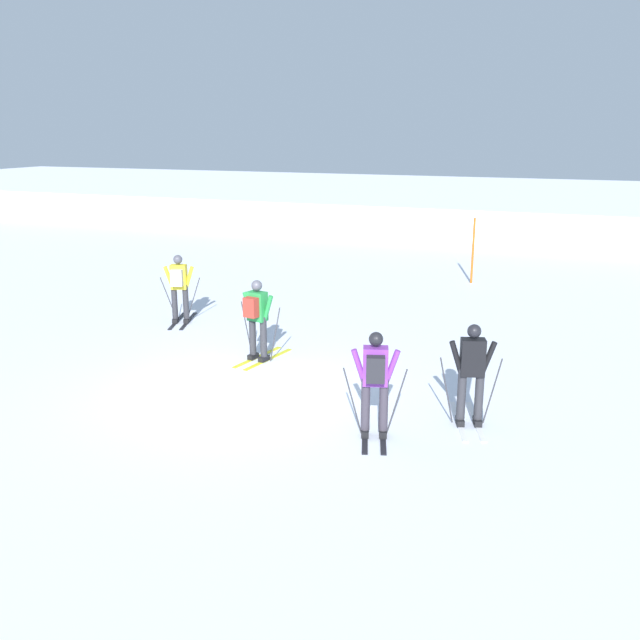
{
  "coord_description": "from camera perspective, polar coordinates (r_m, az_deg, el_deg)",
  "views": [
    {
      "loc": [
        5.79,
        -10.51,
        4.67
      ],
      "look_at": [
        0.83,
        2.12,
        0.9
      ],
      "focal_mm": 38.85,
      "sensor_mm": 36.0,
      "label": 1
    }
  ],
  "objects": [
    {
      "name": "skier_green",
      "position": [
        14.18,
        -5.22,
        0.28
      ],
      "size": [
        0.99,
        1.64,
        1.71
      ],
      "color": "gold",
      "rests_on": "ground"
    },
    {
      "name": "trail_marker_pole",
      "position": [
        21.97,
        12.49,
        5.59
      ],
      "size": [
        0.07,
        0.07,
        2.03
      ],
      "primitive_type": "cylinder",
      "color": "#C65614",
      "rests_on": "ground"
    },
    {
      "name": "skier_purple",
      "position": [
        10.65,
        4.56,
        -4.93
      ],
      "size": [
        0.96,
        1.64,
        1.71
      ],
      "color": "black",
      "rests_on": "ground"
    },
    {
      "name": "skier_yellow",
      "position": [
        17.27,
        -11.53,
        2.79
      ],
      "size": [
        0.95,
        1.63,
        1.71
      ],
      "color": "black",
      "rests_on": "ground"
    },
    {
      "name": "ground_plane",
      "position": [
        12.87,
        -6.92,
        -5.86
      ],
      "size": [
        120.0,
        120.0,
        0.0
      ],
      "primitive_type": "plane",
      "color": "silver"
    },
    {
      "name": "far_snow_ridge",
      "position": [
        32.95,
        11.29,
        8.3
      ],
      "size": [
        80.0,
        6.23,
        1.38
      ],
      "primitive_type": "cube",
      "color": "silver",
      "rests_on": "ground"
    },
    {
      "name": "skier_black",
      "position": [
        11.32,
        12.38,
        -4.21
      ],
      "size": [
        0.96,
        1.63,
        1.71
      ],
      "color": "silver",
      "rests_on": "ground"
    }
  ]
}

